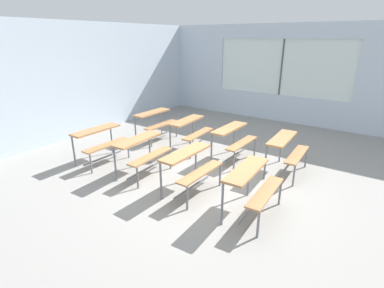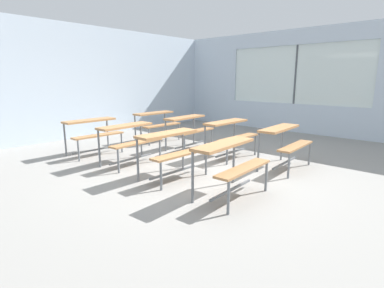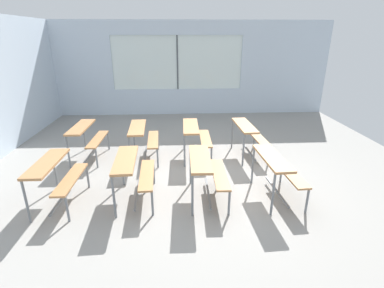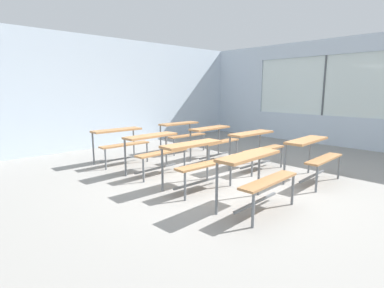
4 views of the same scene
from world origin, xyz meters
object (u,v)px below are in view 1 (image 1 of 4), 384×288
at_px(desk_bench_r1c1, 234,136).
at_px(desk_bench_r3c1, 155,119).
at_px(desk_bench_r0c1, 287,147).
at_px(desk_bench_r2c1, 191,127).
at_px(desk_bench_r1c0, 191,163).
at_px(desk_bench_r0c0, 253,181).
at_px(desk_bench_r2c0, 142,148).
at_px(desk_bench_r3c0, 100,138).

height_order(desk_bench_r1c1, desk_bench_r3c1, same).
xyz_separation_m(desk_bench_r0c1, desk_bench_r3c1, (0.07, 3.52, 0.00)).
height_order(desk_bench_r0c1, desk_bench_r2c1, same).
relative_size(desk_bench_r1c0, desk_bench_r2c1, 0.99).
bearing_deg(desk_bench_r1c1, desk_bench_r3c1, 89.43).
bearing_deg(desk_bench_r0c0, desk_bench_r0c1, -1.00).
xyz_separation_m(desk_bench_r0c1, desk_bench_r2c1, (-0.03, 2.31, 0.00)).
relative_size(desk_bench_r1c1, desk_bench_r3c1, 1.00).
xyz_separation_m(desk_bench_r2c0, desk_bench_r2c1, (1.67, 0.02, 0.00)).
relative_size(desk_bench_r1c1, desk_bench_r2c1, 0.98).
bearing_deg(desk_bench_r3c1, desk_bench_r2c0, -143.97).
height_order(desk_bench_r2c0, desk_bench_r3c0, same).
bearing_deg(desk_bench_r2c0, desk_bench_r3c0, 90.59).
distance_m(desk_bench_r0c1, desk_bench_r2c1, 2.31).
bearing_deg(desk_bench_r1c0, desk_bench_r0c0, -89.89).
xyz_separation_m(desk_bench_r1c0, desk_bench_r2c0, (0.03, 1.18, 0.00)).
xyz_separation_m(desk_bench_r2c0, desk_bench_r3c1, (1.76, 1.22, 0.00)).
height_order(desk_bench_r0c0, desk_bench_r2c0, same).
bearing_deg(desk_bench_r2c0, desk_bench_r0c1, -56.31).
bearing_deg(desk_bench_r0c1, desk_bench_r1c0, 144.61).
relative_size(desk_bench_r2c1, desk_bench_r3c1, 1.02).
xyz_separation_m(desk_bench_r1c1, desk_bench_r2c0, (-1.69, 1.12, 0.00)).
relative_size(desk_bench_r3c0, desk_bench_r3c1, 0.99).
bearing_deg(desk_bench_r2c1, desk_bench_r1c0, -147.76).
bearing_deg(desk_bench_r0c0, desk_bench_r3c0, 87.60).
distance_m(desk_bench_r1c1, desk_bench_r3c0, 2.90).
bearing_deg(desk_bench_r0c1, desk_bench_r0c0, 178.91).
distance_m(desk_bench_r2c0, desk_bench_r3c1, 2.14).
xyz_separation_m(desk_bench_r1c0, desk_bench_r1c1, (1.72, 0.06, 0.00)).
bearing_deg(desk_bench_r1c0, desk_bench_r3c1, 54.64).
distance_m(desk_bench_r0c0, desk_bench_r3c0, 3.53).
xyz_separation_m(desk_bench_r1c0, desk_bench_r3c1, (1.79, 2.41, 0.00)).
relative_size(desk_bench_r0c1, desk_bench_r2c0, 1.00).
bearing_deg(desk_bench_r0c1, desk_bench_r3c1, 86.28).
bearing_deg(desk_bench_r1c1, desk_bench_r3c0, 128.48).
relative_size(desk_bench_r1c0, desk_bench_r3c1, 1.00).
distance_m(desk_bench_r2c0, desk_bench_r3c0, 1.19).
bearing_deg(desk_bench_r0c1, desk_bench_r2c0, 123.79).
distance_m(desk_bench_r3c0, desk_bench_r3c1, 1.83).
bearing_deg(desk_bench_r1c0, desk_bench_r1c1, 3.45).
xyz_separation_m(desk_bench_r0c1, desk_bench_r3c0, (-1.76, 3.48, 0.00)).
relative_size(desk_bench_r0c0, desk_bench_r1c0, 1.01).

